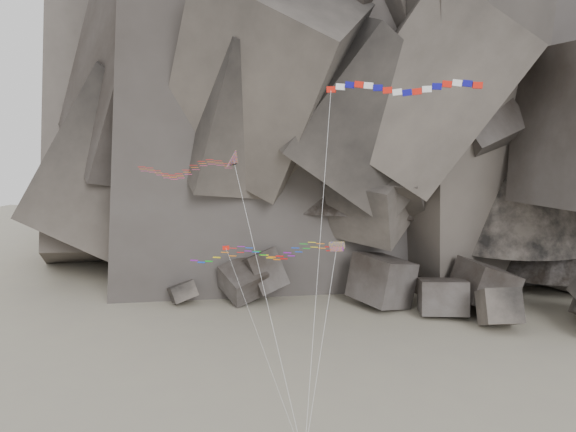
% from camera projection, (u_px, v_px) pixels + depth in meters
% --- Properties ---
extents(ground, '(260.00, 260.00, 0.00)m').
position_uv_depth(ground, '(256.00, 430.00, 50.91)').
color(ground, gray).
rests_on(ground, ground).
extents(headland, '(110.00, 70.00, 84.00)m').
position_uv_depth(headland, '(350.00, 54.00, 112.05)').
color(headland, '#5B524B').
rests_on(headland, ground).
extents(boulder_field, '(69.01, 16.68, 9.83)m').
position_uv_depth(boulder_field, '(417.00, 295.00, 83.35)').
color(boulder_field, '#47423F').
rests_on(boulder_field, ground).
extents(delta_kite, '(18.43, 11.65, 23.53)m').
position_uv_depth(delta_kite, '(181.00, 169.00, 52.57)').
color(delta_kite, red).
rests_on(delta_kite, ground).
extents(banner_kite, '(13.21, 11.84, 29.46)m').
position_uv_depth(banner_kite, '(402.00, 89.00, 48.40)').
color(banner_kite, red).
rests_on(banner_kite, ground).
extents(parafoil_kite, '(13.40, 5.21, 16.37)m').
position_uv_depth(parafoil_kite, '(258.00, 252.00, 46.39)').
color(parafoil_kite, gold).
rests_on(parafoil_kite, ground).
extents(pennant_kite, '(9.57, 9.44, 14.58)m').
position_uv_depth(pennant_kite, '(237.00, 279.00, 50.48)').
color(pennant_kite, red).
rests_on(pennant_kite, ground).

